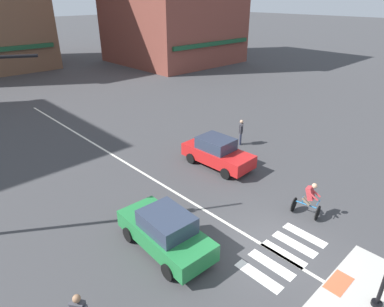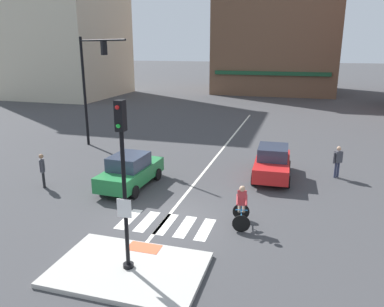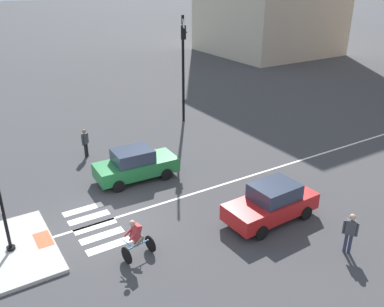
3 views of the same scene
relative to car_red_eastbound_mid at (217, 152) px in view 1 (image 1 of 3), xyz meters
name	(u,v)px [view 1 (image 1 of 3)]	position (x,y,z in m)	size (l,w,h in m)	color
ground_plane	(272,247)	(-3.44, -6.07, -0.81)	(300.00, 300.00, 0.00)	#3D3D3F
traffic_island	(375,306)	(-3.44, -9.81, -0.74)	(4.54, 3.06, 0.15)	#B2AFA8
tactile_pad_front	(339,283)	(-3.44, -8.63, -0.66)	(1.10, 0.60, 0.01)	#DB5B38
crosswalk_stripe_a	(258,276)	(-4.99, -6.55, -0.81)	(0.44, 1.80, 0.01)	silver
crosswalk_stripe_b	(271,264)	(-4.22, -6.55, -0.81)	(0.44, 1.80, 0.01)	silver
crosswalk_stripe_c	(283,254)	(-3.44, -6.55, -0.81)	(0.44, 1.80, 0.01)	silver
crosswalk_stripe_d	(294,244)	(-2.66, -6.55, -0.81)	(0.44, 1.80, 0.01)	silver
crosswalk_stripe_e	(305,235)	(-1.88, -6.55, -0.81)	(0.44, 1.80, 0.01)	silver
lane_centre_line	(125,162)	(-3.59, 3.93, -0.81)	(0.14, 28.00, 0.01)	silver
car_red_eastbound_mid	(217,152)	(0.00, 0.00, 0.00)	(1.96, 4.16, 1.64)	red
car_green_westbound_near	(165,231)	(-6.42, -3.29, 0.00)	(1.98, 4.17, 1.64)	#237A3D
cyclist	(309,199)	(-0.65, -5.91, 0.06)	(0.83, 1.18, 1.68)	black
pedestrian_waiting_far_side	(241,130)	(3.22, 0.91, 0.17)	(0.48, 0.38, 1.67)	#2D334C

